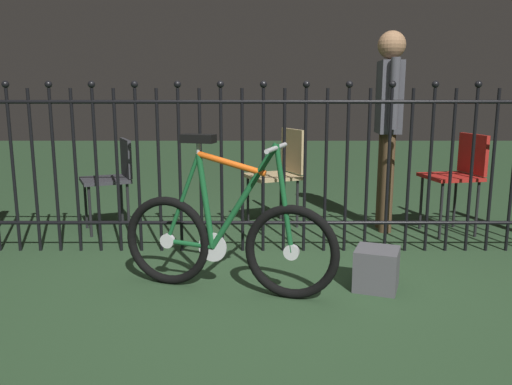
# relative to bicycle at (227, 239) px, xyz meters

# --- Properties ---
(ground_plane) EXTENTS (20.00, 20.00, 0.00)m
(ground_plane) POSITION_rel_bicycle_xyz_m (0.35, 0.08, -0.33)
(ground_plane) COLOR #284328
(iron_fence) EXTENTS (4.64, 0.07, 1.34)m
(iron_fence) POSITION_rel_bicycle_xyz_m (0.28, 0.81, 0.34)
(iron_fence) COLOR black
(iron_fence) RESTS_ON ground
(bicycle) EXTENTS (1.31, 0.51, 0.95)m
(bicycle) POSITION_rel_bicycle_xyz_m (0.00, 0.00, 0.00)
(bicycle) COLOR black
(bicycle) RESTS_ON ground
(chair_charcoal) EXTENTS (0.52, 0.52, 0.79)m
(chair_charcoal) POSITION_rel_bicycle_xyz_m (-1.06, 1.42, 0.17)
(chair_charcoal) COLOR black
(chair_charcoal) RESTS_ON ground
(chair_tan) EXTENTS (0.55, 0.55, 0.87)m
(chair_tan) POSITION_rel_bicycle_xyz_m (0.40, 1.62, 0.20)
(chair_tan) COLOR black
(chair_tan) RESTS_ON ground
(chair_red) EXTENTS (0.48, 0.48, 0.85)m
(chair_red) POSITION_rel_bicycle_xyz_m (1.89, 1.33, 0.21)
(chair_red) COLOR black
(chair_red) RESTS_ON ground
(person_visitor) EXTENTS (0.23, 0.48, 1.69)m
(person_visitor) POSITION_rel_bicycle_xyz_m (1.30, 1.43, 0.69)
(person_visitor) COLOR #4C3823
(person_visitor) RESTS_ON ground
(display_crate) EXTENTS (0.32, 0.32, 0.25)m
(display_crate) POSITION_rel_bicycle_xyz_m (0.91, 0.03, -0.20)
(display_crate) COLOR #4C4C51
(display_crate) RESTS_ON ground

